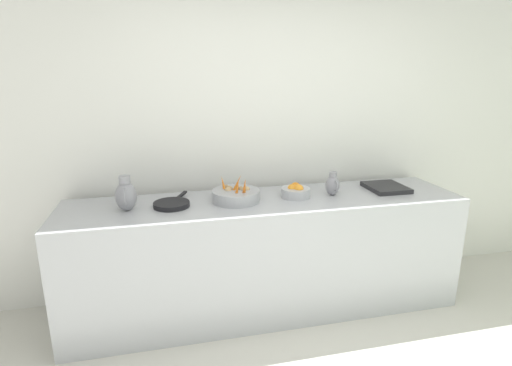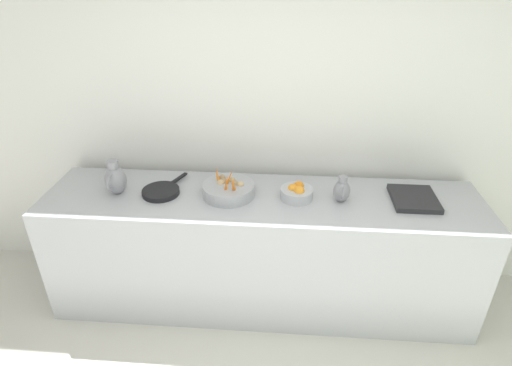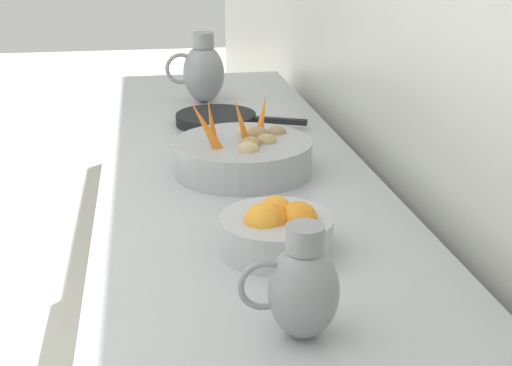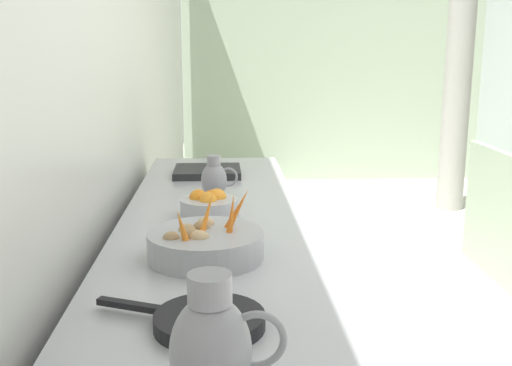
# 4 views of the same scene
# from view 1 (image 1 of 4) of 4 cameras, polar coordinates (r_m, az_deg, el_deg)

# --- Properties ---
(tile_wall_left) EXTENTS (0.10, 8.97, 3.00)m
(tile_wall_left) POSITION_cam_1_polar(r_m,az_deg,el_deg) (3.55, 7.55, 9.29)
(tile_wall_left) COLOR silver
(tile_wall_left) RESTS_ON ground_plane
(prep_counter) EXTENTS (0.71, 3.07, 0.93)m
(prep_counter) POSITION_cam_1_polar(r_m,az_deg,el_deg) (3.25, 1.43, -10.19)
(prep_counter) COLOR #ADAFB5
(prep_counter) RESTS_ON ground_plane
(vegetable_colander) EXTENTS (0.36, 0.36, 0.22)m
(vegetable_colander) POSITION_cam_1_polar(r_m,az_deg,el_deg) (3.03, -2.89, -1.75)
(vegetable_colander) COLOR #9EA0A5
(vegetable_colander) RESTS_ON prep_counter
(orange_bowl) EXTENTS (0.23, 0.23, 0.11)m
(orange_bowl) POSITION_cam_1_polar(r_m,az_deg,el_deg) (3.15, 5.69, -1.18)
(orange_bowl) COLOR #ADAFB5
(orange_bowl) RESTS_ON prep_counter
(metal_pitcher_tall) EXTENTS (0.21, 0.15, 0.25)m
(metal_pitcher_tall) POSITION_cam_1_polar(r_m,az_deg,el_deg) (2.95, -18.06, -1.65)
(metal_pitcher_tall) COLOR gray
(metal_pitcher_tall) RESTS_ON prep_counter
(metal_pitcher_short) EXTENTS (0.16, 0.11, 0.19)m
(metal_pitcher_short) POSITION_cam_1_polar(r_m,az_deg,el_deg) (3.23, 10.87, -0.24)
(metal_pitcher_short) COLOR gray
(metal_pitcher_short) RESTS_ON prep_counter
(counter_sink_basin) EXTENTS (0.34, 0.30, 0.04)m
(counter_sink_basin) POSITION_cam_1_polar(r_m,az_deg,el_deg) (3.51, 18.03, -0.60)
(counter_sink_basin) COLOR #232326
(counter_sink_basin) RESTS_ON prep_counter
(skillet_on_counter) EXTENTS (0.41, 0.26, 0.03)m
(skillet_on_counter) POSITION_cam_1_polar(r_m,az_deg,el_deg) (2.99, -11.91, -2.96)
(skillet_on_counter) COLOR black
(skillet_on_counter) RESTS_ON prep_counter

